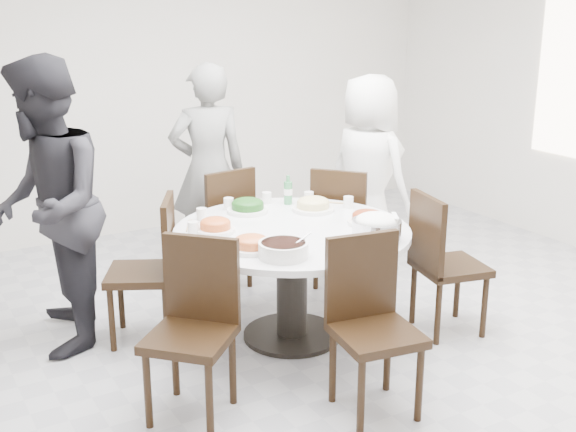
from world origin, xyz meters
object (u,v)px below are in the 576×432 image
dining_table (292,284)px  diner_middle (208,170)px  diner_left (47,208)px  rice_bowl (376,230)px  diner_right (368,175)px  beverage_bottle (288,190)px  chair_nw (141,270)px  chair_sw (189,334)px  chair_se (451,264)px  soup_bowl (283,250)px  chair_s (377,330)px  chair_ne (344,226)px  chair_n (218,227)px

dining_table → diner_middle: bearing=87.3°
diner_left → rice_bowl: size_ratio=6.21×
diner_right → diner_left: (-2.51, -0.10, 0.12)m
beverage_bottle → chair_nw: bearing=-178.3°
chair_sw → diner_left: 1.34m
diner_right → diner_middle: diner_middle is taller
chair_sw → chair_se: (1.89, 0.09, 0.00)m
diner_middle → soup_bowl: diner_middle is taller
chair_nw → beverage_bottle: 1.18m
chair_s → diner_right: bearing=63.8°
diner_left → diner_right: bearing=106.8°
soup_bowl → rice_bowl: bearing=-3.0°
dining_table → soup_bowl: soup_bowl is taller
chair_sw → diner_middle: bearing=109.0°
chair_nw → chair_s: (0.77, -1.47, 0.00)m
chair_ne → chair_s: 1.83m
dining_table → rice_bowl: (0.31, -0.46, 0.44)m
rice_bowl → beverage_bottle: beverage_bottle is taller
chair_n → beverage_bottle: size_ratio=4.58×
chair_se → beverage_bottle: size_ratio=4.58×
chair_s → diner_left: size_ratio=0.52×
chair_nw → chair_sw: 1.01m
diner_middle → soup_bowl: size_ratio=5.94×
chair_nw → rice_bowl: chair_nw is taller
dining_table → beverage_bottle: 0.75m
dining_table → diner_left: size_ratio=0.82×
chair_sw → soup_bowl: (0.63, 0.11, 0.32)m
chair_s → diner_left: (-1.27, 1.66, 0.44)m
chair_ne → rice_bowl: (-0.51, -1.06, 0.34)m
chair_se → chair_nw: bearing=75.7°
chair_s → soup_bowl: size_ratio=3.35×
diner_right → soup_bowl: size_ratio=5.63×
chair_sw → chair_s: same height
chair_s → chair_n: bearing=97.6°
chair_n → diner_left: 1.45m
rice_bowl → dining_table: bearing=124.4°
dining_table → beverage_bottle: beverage_bottle is taller
chair_sw → diner_right: bearing=77.9°
chair_n → chair_s: same height
chair_sw → chair_n: bearing=106.5°
chair_n → chair_nw: bearing=28.1°
diner_right → diner_left: diner_left is taller
chair_s → dining_table: bearing=94.6°
chair_se → beverage_bottle: 1.23m
soup_bowl → beverage_bottle: bearing=58.1°
diner_right → chair_s: bearing=131.9°
chair_ne → diner_right: (0.34, 0.16, 0.32)m
diner_right → beverage_bottle: (-0.89, -0.25, 0.06)m
chair_ne → diner_middle: size_ratio=0.56×
beverage_bottle → diner_middle: bearing=102.7°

